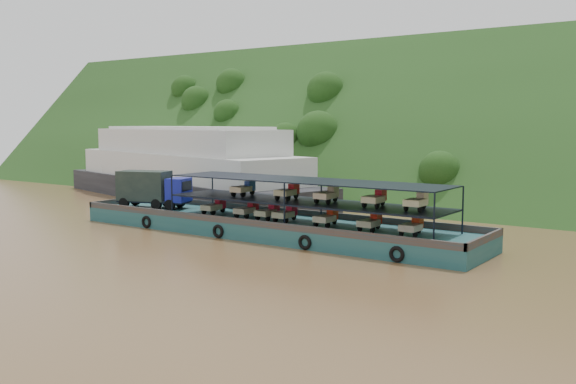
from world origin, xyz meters
The scene contains 4 objects.
ground centered at (0.00, 0.00, 0.00)m, with size 160.00×160.00×0.00m, color brown.
hillside centered at (0.00, 36.00, 0.00)m, with size 140.00×28.00×28.00m, color #1E3C15.
cargo_barge centered at (-3.28, 0.55, 1.12)m, with size 35.00×7.18×4.54m.
passenger_ferry centered at (-24.61, 14.23, 3.65)m, with size 42.84×20.74×8.42m.
Camera 1 is at (28.09, -39.40, 8.78)m, focal length 40.00 mm.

